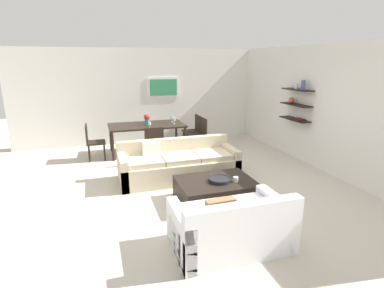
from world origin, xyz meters
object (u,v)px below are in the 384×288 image
(dining_chair_right_far, at_px, (194,129))
(wine_glass_foot, at_px, (150,124))
(loveseat_white, at_px, (231,227))
(dining_chair_left_near, at_px, (92,140))
(centerpiece_vase, at_px, (147,119))
(sofa_beige, at_px, (178,165))
(decorative_bowl, at_px, (220,180))
(dining_table, at_px, (147,127))
(dining_chair_foot, at_px, (154,142))
(candle_jar, at_px, (236,179))
(dining_chair_right_near, at_px, (199,132))
(wine_glass_right_near, at_px, (174,119))
(coffee_table, at_px, (216,191))
(wine_glass_right_far, at_px, (172,117))

(dining_chair_right_far, relative_size, wine_glass_foot, 5.80)
(loveseat_white, relative_size, dining_chair_left_near, 1.68)
(centerpiece_vase, bearing_deg, dining_chair_left_near, -169.95)
(loveseat_white, distance_m, dining_chair_right_far, 4.97)
(loveseat_white, bearing_deg, sofa_beige, 90.48)
(decorative_bowl, height_order, dining_table, dining_table)
(sofa_beige, height_order, centerpiece_vase, centerpiece_vase)
(loveseat_white, bearing_deg, wine_glass_foot, 94.27)
(dining_table, bearing_deg, loveseat_white, -86.16)
(dining_chair_foot, bearing_deg, sofa_beige, -75.70)
(candle_jar, height_order, dining_chair_right_far, dining_chair_right_far)
(dining_chair_right_near, bearing_deg, wine_glass_foot, -170.73)
(dining_chair_left_near, distance_m, wine_glass_right_near, 2.12)
(decorative_bowl, relative_size, dining_chair_right_near, 0.43)
(dining_table, xyz_separation_m, wine_glass_foot, (-0.00, -0.46, 0.17))
(dining_chair_foot, distance_m, centerpiece_vase, 1.02)
(dining_chair_right_near, relative_size, centerpiece_vase, 3.16)
(dining_chair_right_far, bearing_deg, dining_chair_foot, -139.91)
(dining_table, height_order, dining_chair_right_near, dining_chair_right_near)
(centerpiece_vase, bearing_deg, candle_jar, -75.17)
(wine_glass_right_near, relative_size, centerpiece_vase, 0.63)
(candle_jar, bearing_deg, loveseat_white, -117.55)
(coffee_table, bearing_deg, wine_glass_foot, 102.59)
(dining_chair_right_far, bearing_deg, dining_chair_right_near, -90.00)
(coffee_table, distance_m, dining_chair_right_near, 3.15)
(sofa_beige, bearing_deg, dining_chair_right_near, 59.25)
(candle_jar, xyz_separation_m, wine_glass_right_near, (-0.22, 3.30, 0.45))
(dining_chair_right_far, distance_m, dining_chair_left_near, 2.79)
(dining_table, bearing_deg, dining_chair_right_far, 9.61)
(candle_jar, distance_m, dining_table, 3.56)
(decorative_bowl, height_order, wine_glass_right_near, wine_glass_right_near)
(dining_chair_right_far, height_order, dining_chair_left_near, same)
(loveseat_white, distance_m, candle_jar, 1.34)
(centerpiece_vase, bearing_deg, dining_chair_foot, -91.11)
(coffee_table, distance_m, dining_chair_right_far, 3.60)
(candle_jar, relative_size, centerpiece_vase, 0.32)
(loveseat_white, bearing_deg, candle_jar, 62.45)
(wine_glass_right_far, bearing_deg, coffee_table, -91.30)
(dining_chair_left_near, xyz_separation_m, wine_glass_right_near, (2.08, 0.10, 0.36))
(decorative_bowl, xyz_separation_m, wine_glass_right_far, (0.03, 3.46, 0.47))
(wine_glass_foot, bearing_deg, dining_chair_left_near, 170.73)
(candle_jar, height_order, wine_glass_right_far, wine_glass_right_far)
(sofa_beige, height_order, decorative_bowl, sofa_beige)
(dining_chair_foot, height_order, centerpiece_vase, centerpiece_vase)
(sofa_beige, xyz_separation_m, decorative_bowl, (0.39, -1.28, 0.12))
(dining_chair_right_far, bearing_deg, wine_glass_right_far, -171.07)
(loveseat_white, distance_m, wine_glass_foot, 4.21)
(decorative_bowl, relative_size, wine_glass_foot, 2.50)
(loveseat_white, xyz_separation_m, centerpiece_vase, (-0.29, 4.63, 0.61))
(dining_chair_foot, relative_size, wine_glass_right_far, 4.80)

